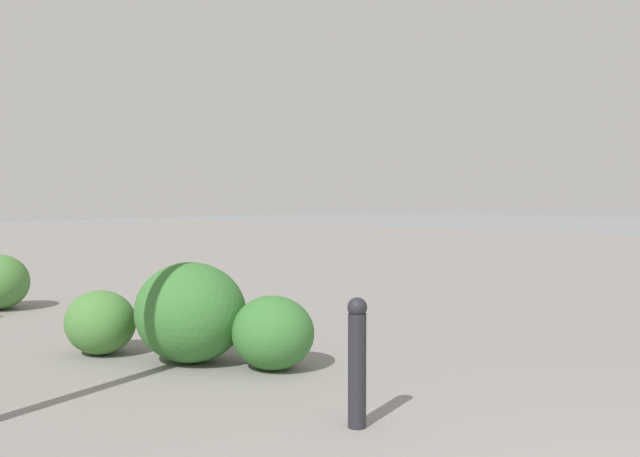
# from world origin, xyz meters

# --- Properties ---
(bollard_near) EXTENTS (0.13, 0.13, 0.85)m
(bollard_near) POSITION_xyz_m (2.76, -0.81, 0.44)
(bollard_near) COLOR #232328
(bollard_near) RESTS_ON ground
(shrub_low) EXTENTS (0.72, 0.65, 0.61)m
(shrub_low) POSITION_xyz_m (5.94, -0.87, 0.31)
(shrub_low) COLOR #477F38
(shrub_low) RESTS_ON ground
(shrub_round) EXTENTS (1.07, 0.96, 0.91)m
(shrub_round) POSITION_xyz_m (5.04, -1.24, 0.46)
(shrub_round) COLOR #387533
(shrub_round) RESTS_ON ground
(shrub_wide) EXTENTS (0.76, 0.68, 0.64)m
(shrub_wide) POSITION_xyz_m (4.28, -1.54, 0.32)
(shrub_wide) COLOR #387533
(shrub_wide) RESTS_ON ground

